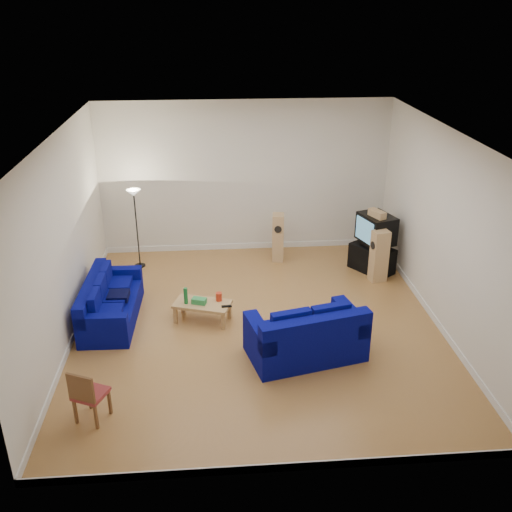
{
  "coord_description": "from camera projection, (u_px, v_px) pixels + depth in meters",
  "views": [
    {
      "loc": [
        -0.69,
        -8.19,
        5.01
      ],
      "look_at": [
        0.0,
        0.4,
        1.1
      ],
      "focal_mm": 40.0,
      "sensor_mm": 36.0,
      "label": 1
    }
  ],
  "objects": [
    {
      "name": "centre_speaker",
      "position": [
        377.0,
        214.0,
        10.94
      ],
      "size": [
        0.29,
        0.41,
        0.13
      ],
      "primitive_type": "cube",
      "rotation": [
        0.0,
        0.0,
        -1.16
      ],
      "color": "tan",
      "rests_on": "television"
    },
    {
      "name": "speaker_left",
      "position": [
        278.0,
        237.0,
        11.75
      ],
      "size": [
        0.27,
        0.34,
        1.01
      ],
      "rotation": [
        0.0,
        0.0,
        -0.13
      ],
      "color": "tan",
      "rests_on": "ground"
    },
    {
      "name": "bottle",
      "position": [
        186.0,
        296.0,
        9.5
      ],
      "size": [
        0.09,
        0.09,
        0.29
      ],
      "primitive_type": "cylinder",
      "rotation": [
        0.0,
        0.0,
        -0.42
      ],
      "color": "#197233",
      "rests_on": "coffee_table"
    },
    {
      "name": "tv_stand",
      "position": [
        372.0,
        259.0,
        11.38
      ],
      "size": [
        0.88,
        0.97,
        0.52
      ],
      "primitive_type": "cube",
      "rotation": [
        0.0,
        0.0,
        -0.96
      ],
      "color": "black",
      "rests_on": "ground"
    },
    {
      "name": "tissue_box",
      "position": [
        199.0,
        301.0,
        9.53
      ],
      "size": [
        0.26,
        0.2,
        0.1
      ],
      "primitive_type": "cube",
      "rotation": [
        0.0,
        0.0,
        -0.34
      ],
      "color": "green",
      "rests_on": "coffee_table"
    },
    {
      "name": "sofa_three_seat",
      "position": [
        109.0,
        305.0,
        9.63
      ],
      "size": [
        0.86,
        1.91,
        0.73
      ],
      "rotation": [
        0.0,
        0.0,
        -1.6
      ],
      "color": "#000254",
      "rests_on": "ground"
    },
    {
      "name": "av_receiver",
      "position": [
        372.0,
        244.0,
        11.26
      ],
      "size": [
        0.47,
        0.49,
        0.09
      ],
      "primitive_type": "cube",
      "rotation": [
        0.0,
        0.0,
        -0.97
      ],
      "color": "black",
      "rests_on": "tv_stand"
    },
    {
      "name": "floor_lamp",
      "position": [
        135.0,
        204.0,
        11.12
      ],
      "size": [
        0.28,
        0.28,
        1.63
      ],
      "color": "black",
      "rests_on": "ground"
    },
    {
      "name": "room",
      "position": [
        258.0,
        241.0,
        8.92
      ],
      "size": [
        6.01,
        6.51,
        3.21
      ],
      "color": "brown",
      "rests_on": "ground"
    },
    {
      "name": "red_canister",
      "position": [
        219.0,
        297.0,
        9.61
      ],
      "size": [
        0.14,
        0.14,
        0.15
      ],
      "primitive_type": "cylinder",
      "rotation": [
        0.0,
        0.0,
        -0.51
      ],
      "color": "red",
      "rests_on": "coffee_table"
    },
    {
      "name": "coffee_table",
      "position": [
        202.0,
        306.0,
        9.59
      ],
      "size": [
        1.04,
        0.74,
        0.34
      ],
      "rotation": [
        0.0,
        0.0,
        -0.32
      ],
      "color": "tan",
      "rests_on": "ground"
    },
    {
      "name": "television",
      "position": [
        376.0,
        229.0,
        11.17
      ],
      "size": [
        0.73,
        0.85,
        0.56
      ],
      "rotation": [
        0.0,
        0.0,
        -1.25
      ],
      "color": "black",
      "rests_on": "av_receiver"
    },
    {
      "name": "dining_chair",
      "position": [
        88.0,
        394.0,
        7.22
      ],
      "size": [
        0.5,
        0.5,
        0.79
      ],
      "rotation": [
        0.0,
        0.0,
        -0.42
      ],
      "color": "brown",
      "rests_on": "ground"
    },
    {
      "name": "speaker_right",
      "position": [
        379.0,
        256.0,
        10.88
      ],
      "size": [
        0.35,
        0.3,
        1.03
      ],
      "rotation": [
        0.0,
        0.0,
        -1.36
      ],
      "color": "tan",
      "rests_on": "ground"
    },
    {
      "name": "remote",
      "position": [
        227.0,
        306.0,
        9.44
      ],
      "size": [
        0.17,
        0.06,
        0.02
      ],
      "primitive_type": "cube",
      "rotation": [
        0.0,
        0.0,
        0.06
      ],
      "color": "black",
      "rests_on": "coffee_table"
    },
    {
      "name": "sofa_loveseat",
      "position": [
        307.0,
        339.0,
        8.6
      ],
      "size": [
        1.88,
        1.32,
        0.85
      ],
      "rotation": [
        0.0,
        0.0,
        0.23
      ],
      "color": "#000254",
      "rests_on": "ground"
    }
  ]
}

